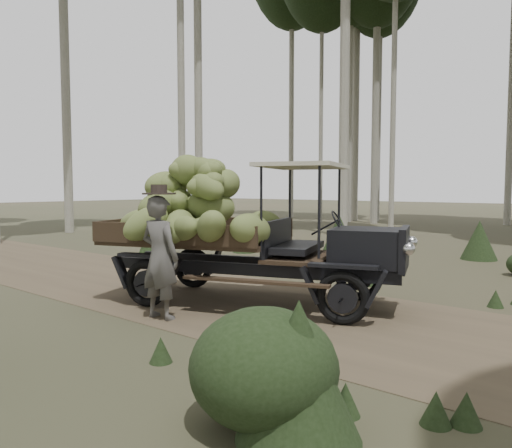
% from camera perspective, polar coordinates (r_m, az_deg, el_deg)
% --- Properties ---
extents(ground, '(120.00, 120.00, 0.00)m').
position_cam_1_polar(ground, '(9.39, -5.18, -8.23)').
color(ground, '#473D2B').
rests_on(ground, ground).
extents(dirt_track, '(70.00, 4.00, 0.01)m').
position_cam_1_polar(dirt_track, '(9.39, -5.18, -8.20)').
color(dirt_track, brown).
rests_on(dirt_track, ground).
extents(banana_truck, '(5.48, 3.57, 2.62)m').
position_cam_1_polar(banana_truck, '(8.67, -4.48, 1.21)').
color(banana_truck, black).
rests_on(banana_truck, ground).
extents(farmer, '(0.74, 0.56, 2.07)m').
position_cam_1_polar(farmer, '(7.78, -10.93, -3.58)').
color(farmer, '#504D49').
rests_on(farmer, ground).
extents(undergrowth, '(23.54, 21.45, 1.23)m').
position_cam_1_polar(undergrowth, '(7.76, 3.41, -7.00)').
color(undergrowth, '#233319').
rests_on(undergrowth, ground).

